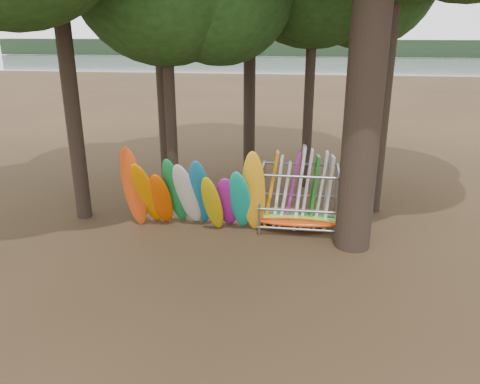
# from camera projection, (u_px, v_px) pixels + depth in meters

# --- Properties ---
(ground) EXTENTS (120.00, 120.00, 0.00)m
(ground) POSITION_uv_depth(u_px,v_px,m) (209.00, 248.00, 14.71)
(ground) COLOR #47331E
(ground) RESTS_ON ground
(lake) EXTENTS (160.00, 160.00, 0.00)m
(lake) POSITION_uv_depth(u_px,v_px,m) (290.00, 74.00, 70.76)
(lake) COLOR gray
(lake) RESTS_ON ground
(far_shore) EXTENTS (160.00, 4.00, 4.00)m
(far_shore) POSITION_uv_depth(u_px,v_px,m) (299.00, 48.00, 116.80)
(far_shore) COLOR black
(far_shore) RESTS_ON ground
(kayak_row) EXTENTS (4.78, 2.23, 3.19)m
(kayak_row) POSITION_uv_depth(u_px,v_px,m) (194.00, 196.00, 15.49)
(kayak_row) COLOR #CD4113
(kayak_row) RESTS_ON ground
(storage_rack) EXTENTS (3.24, 1.50, 2.92)m
(storage_rack) POSITION_uv_depth(u_px,v_px,m) (299.00, 201.00, 15.86)
(storage_rack) COLOR gray
(storage_rack) RESTS_ON ground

